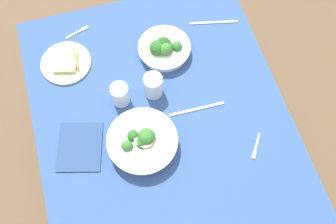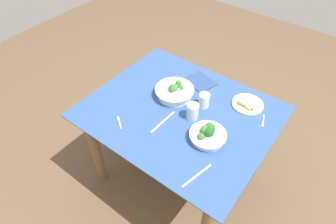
# 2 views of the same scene
# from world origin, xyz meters

# --- Properties ---
(ground_plane) EXTENTS (6.00, 6.00, 0.00)m
(ground_plane) POSITION_xyz_m (0.00, 0.00, 0.00)
(ground_plane) COLOR brown
(dining_table) EXTENTS (1.14, 0.95, 0.72)m
(dining_table) POSITION_xyz_m (0.00, 0.00, 0.60)
(dining_table) COLOR #2D4C84
(dining_table) RESTS_ON ground_plane
(broccoli_bowl_far) EXTENTS (0.26, 0.26, 0.10)m
(broccoli_bowl_far) POSITION_xyz_m (-0.11, 0.10, 0.76)
(broccoli_bowl_far) COLOR white
(broccoli_bowl_far) RESTS_ON dining_table
(broccoli_bowl_near) EXTENTS (0.21, 0.21, 0.09)m
(broccoli_bowl_near) POSITION_xyz_m (0.25, -0.09, 0.76)
(broccoli_bowl_near) COLOR white
(broccoli_bowl_near) RESTS_ON dining_table
(bread_side_plate) EXTENTS (0.20, 0.20, 0.03)m
(bread_side_plate) POSITION_xyz_m (0.31, 0.31, 0.73)
(bread_side_plate) COLOR #B7D684
(bread_side_plate) RESTS_ON dining_table
(water_glass_center) EXTENTS (0.07, 0.07, 0.10)m
(water_glass_center) POSITION_xyz_m (0.09, 0.00, 0.77)
(water_glass_center) COLOR silver
(water_glass_center) RESTS_ON dining_table
(water_glass_side) EXTENTS (0.07, 0.07, 0.09)m
(water_glass_side) POSITION_xyz_m (0.09, 0.13, 0.77)
(water_glass_side) COLOR silver
(water_glass_side) RESTS_ON dining_table
(fork_by_far_bowl) EXTENTS (0.04, 0.10, 0.00)m
(fork_by_far_bowl) POSITION_xyz_m (0.45, 0.23, 0.73)
(fork_by_far_bowl) COLOR #B7B7BC
(fork_by_far_bowl) RESTS_ON dining_table
(fork_by_near_bowl) EXTENTS (0.09, 0.07, 0.00)m
(fork_by_near_bowl) POSITION_xyz_m (-0.24, -0.30, 0.73)
(fork_by_near_bowl) COLOR #B7B7BC
(fork_by_near_bowl) RESTS_ON dining_table
(table_knife_left) EXTENTS (0.02, 0.22, 0.00)m
(table_knife_left) POSITION_xyz_m (-0.03, -0.14, 0.72)
(table_knife_left) COLOR #B7B7BC
(table_knife_left) RESTS_ON dining_table
(table_knife_right) EXTENTS (0.06, 0.20, 0.00)m
(table_knife_right) POSITION_xyz_m (0.34, -0.33, 0.72)
(table_knife_right) COLOR #B7B7BC
(table_knife_right) RESTS_ON dining_table
(napkin_folded_upper) EXTENTS (0.23, 0.21, 0.01)m
(napkin_folded_upper) POSITION_xyz_m (-0.05, 0.32, 0.73)
(napkin_folded_upper) COLOR navy
(napkin_folded_upper) RESTS_ON dining_table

